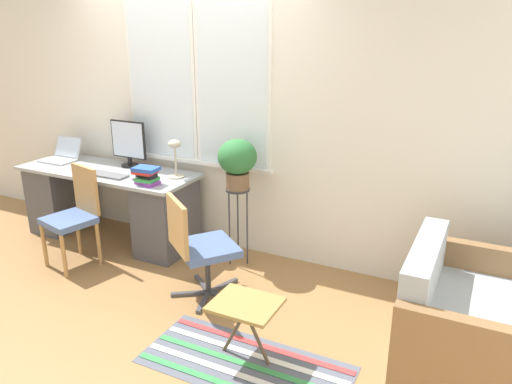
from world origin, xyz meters
TOP-DOWN VIEW (x-y plane):
  - ground_plane at (0.00, 0.00)m, footprint 14.00×14.00m
  - wall_back_with_window at (0.00, 0.74)m, footprint 9.00×0.12m
  - desk at (-0.73, 0.33)m, footprint 1.85×0.67m
  - laptop at (-1.40, 0.39)m, footprint 0.34×0.32m
  - monitor at (-0.62, 0.54)m, footprint 0.40×0.18m
  - keyboard at (-0.59, 0.18)m, footprint 0.41×0.14m
  - mouse at (-0.29, 0.20)m, footprint 0.04×0.07m
  - desk_lamp at (0.01, 0.44)m, footprint 0.15×0.15m
  - book_stack at (-0.10, 0.14)m, footprint 0.23×0.17m
  - desk_chair_wooden at (-0.64, -0.23)m, footprint 0.48×0.49m
  - office_chair_swivel at (0.68, -0.24)m, footprint 0.63×0.64m
  - couch_loveseat at (2.64, -0.21)m, footprint 0.78×1.12m
  - plant_stand at (0.67, 0.44)m, footprint 0.22×0.22m
  - potted_plant at (0.67, 0.44)m, footprint 0.34×0.34m
  - floor_rug_striped at (1.41, -0.84)m, footprint 1.37×0.61m
  - folding_stool at (1.37, -0.77)m, footprint 0.42×0.36m

SIDE VIEW (x-z plane):
  - ground_plane at x=0.00m, z-range 0.00..0.00m
  - floor_rug_striped at x=1.41m, z-range 0.00..0.01m
  - couch_loveseat at x=2.64m, z-range -0.11..0.69m
  - folding_stool at x=1.37m, z-range 0.17..0.59m
  - desk at x=-0.73m, z-range 0.02..0.76m
  - office_chair_swivel at x=0.68m, z-range 0.02..0.87m
  - desk_chair_wooden at x=-0.64m, z-range 0.03..0.93m
  - plant_stand at x=0.67m, z-range 0.24..0.96m
  - keyboard at x=-0.59m, z-range 0.73..0.75m
  - mouse at x=-0.29m, z-range 0.73..0.77m
  - laptop at x=-1.40m, z-range 0.67..0.90m
  - book_stack at x=-0.10m, z-range 0.74..0.90m
  - monitor at x=-0.62m, z-range 0.74..1.20m
  - potted_plant at x=0.67m, z-range 0.75..1.20m
  - desk_lamp at x=0.01m, z-range 0.80..1.16m
  - wall_back_with_window at x=0.00m, z-range 0.01..2.71m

